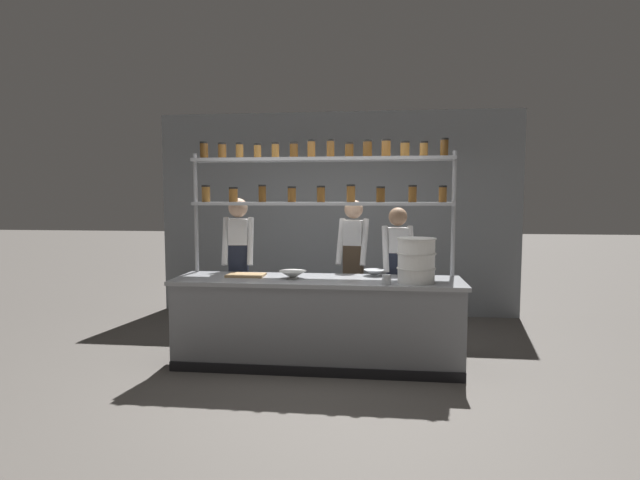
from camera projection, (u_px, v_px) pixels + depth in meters
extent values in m
plane|color=#5B5651|center=(317.00, 364.00, 5.28)|extent=(40.00, 40.00, 0.00)
cube|color=gray|center=(336.00, 214.00, 7.54)|extent=(5.41, 0.12, 3.03)
cube|color=gray|center=(317.00, 324.00, 5.24)|extent=(2.95, 0.72, 0.88)
cube|color=#999BA0|center=(317.00, 281.00, 5.21)|extent=(3.01, 0.76, 0.04)
cube|color=black|center=(313.00, 372.00, 4.92)|extent=(2.95, 0.03, 0.10)
cylinder|color=#999BA0|center=(197.00, 254.00, 5.68)|extent=(0.04, 0.04, 2.26)
cylinder|color=#999BA0|center=(452.00, 257.00, 5.35)|extent=(0.04, 0.04, 2.26)
cube|color=#999BA0|center=(321.00, 204.00, 5.46)|extent=(2.85, 0.28, 0.04)
cylinder|color=brown|center=(206.00, 194.00, 5.60)|extent=(0.09, 0.09, 0.17)
cylinder|color=black|center=(206.00, 186.00, 5.60)|extent=(0.10, 0.10, 0.02)
cylinder|color=brown|center=(233.00, 195.00, 5.57)|extent=(0.10, 0.10, 0.15)
cylinder|color=black|center=(233.00, 188.00, 5.56)|extent=(0.10, 0.10, 0.02)
cylinder|color=#513314|center=(262.00, 194.00, 5.53)|extent=(0.08, 0.08, 0.17)
cylinder|color=black|center=(262.00, 186.00, 5.52)|extent=(0.08, 0.08, 0.02)
cylinder|color=brown|center=(292.00, 195.00, 5.49)|extent=(0.09, 0.09, 0.15)
cylinder|color=black|center=(292.00, 187.00, 5.49)|extent=(0.09, 0.09, 0.02)
cylinder|color=brown|center=(321.00, 195.00, 5.46)|extent=(0.09, 0.09, 0.16)
cylinder|color=black|center=(321.00, 187.00, 5.45)|extent=(0.09, 0.09, 0.02)
cylinder|color=brown|center=(351.00, 194.00, 5.42)|extent=(0.09, 0.09, 0.17)
cylinder|color=black|center=(351.00, 185.00, 5.41)|extent=(0.10, 0.10, 0.02)
cylinder|color=#513314|center=(381.00, 195.00, 5.38)|extent=(0.09, 0.09, 0.15)
cylinder|color=black|center=(381.00, 187.00, 5.37)|extent=(0.10, 0.10, 0.02)
cylinder|color=brown|center=(413.00, 195.00, 5.34)|extent=(0.09, 0.09, 0.16)
cylinder|color=black|center=(413.00, 186.00, 5.33)|extent=(0.09, 0.09, 0.02)
cylinder|color=brown|center=(443.00, 195.00, 5.31)|extent=(0.08, 0.08, 0.16)
cylinder|color=black|center=(443.00, 186.00, 5.30)|extent=(0.09, 0.09, 0.02)
cube|color=#999BA0|center=(321.00, 159.00, 5.42)|extent=(2.85, 0.28, 0.04)
cylinder|color=#513314|center=(204.00, 151.00, 5.57)|extent=(0.09, 0.09, 0.17)
cylinder|color=black|center=(204.00, 143.00, 5.56)|extent=(0.09, 0.09, 0.02)
cylinder|color=brown|center=(222.00, 152.00, 5.54)|extent=(0.09, 0.09, 0.15)
cylinder|color=black|center=(222.00, 144.00, 5.53)|extent=(0.09, 0.09, 0.02)
cylinder|color=brown|center=(240.00, 152.00, 5.52)|extent=(0.08, 0.08, 0.15)
cylinder|color=black|center=(240.00, 144.00, 5.51)|extent=(0.08, 0.08, 0.02)
cylinder|color=brown|center=(258.00, 152.00, 5.50)|extent=(0.08, 0.08, 0.14)
cylinder|color=black|center=(257.00, 144.00, 5.49)|extent=(0.08, 0.08, 0.02)
cylinder|color=brown|center=(275.00, 151.00, 5.47)|extent=(0.08, 0.08, 0.15)
cylinder|color=black|center=(275.00, 143.00, 5.47)|extent=(0.08, 0.08, 0.02)
cylinder|color=#513314|center=(294.00, 151.00, 5.45)|extent=(0.09, 0.09, 0.15)
cylinder|color=black|center=(294.00, 143.00, 5.44)|extent=(0.09, 0.09, 0.02)
cylinder|color=brown|center=(311.00, 150.00, 5.43)|extent=(0.09, 0.09, 0.17)
cylinder|color=black|center=(311.00, 141.00, 5.42)|extent=(0.09, 0.09, 0.02)
cylinder|color=brown|center=(331.00, 149.00, 5.40)|extent=(0.08, 0.08, 0.17)
cylinder|color=black|center=(331.00, 140.00, 5.39)|extent=(0.09, 0.09, 0.02)
cylinder|color=#513314|center=(349.00, 151.00, 5.38)|extent=(0.09, 0.09, 0.14)
cylinder|color=black|center=(349.00, 143.00, 5.37)|extent=(0.09, 0.09, 0.02)
cylinder|color=#513314|center=(367.00, 150.00, 5.36)|extent=(0.10, 0.10, 0.16)
cylinder|color=black|center=(367.00, 141.00, 5.35)|extent=(0.10, 0.10, 0.02)
cylinder|color=brown|center=(386.00, 149.00, 5.33)|extent=(0.10, 0.10, 0.17)
cylinder|color=black|center=(386.00, 140.00, 5.33)|extent=(0.10, 0.10, 0.02)
cylinder|color=brown|center=(405.00, 150.00, 5.31)|extent=(0.10, 0.10, 0.15)
cylinder|color=black|center=(405.00, 142.00, 5.31)|extent=(0.10, 0.10, 0.02)
cylinder|color=brown|center=(424.00, 150.00, 5.29)|extent=(0.09, 0.09, 0.14)
cylinder|color=black|center=(424.00, 142.00, 5.28)|extent=(0.09, 0.09, 0.02)
cylinder|color=#513314|center=(444.00, 148.00, 5.26)|extent=(0.08, 0.08, 0.17)
cylinder|color=black|center=(444.00, 139.00, 5.26)|extent=(0.09, 0.09, 0.02)
cylinder|color=black|center=(233.00, 311.00, 5.91)|extent=(0.11, 0.11, 0.85)
cylinder|color=black|center=(246.00, 311.00, 5.92)|extent=(0.11, 0.11, 0.85)
cube|color=#232838|center=(239.00, 260.00, 5.86)|extent=(0.24, 0.20, 0.37)
cube|color=white|center=(238.00, 232.00, 5.83)|extent=(0.25, 0.21, 0.30)
sphere|color=tan|center=(238.00, 208.00, 5.81)|extent=(0.22, 0.22, 0.22)
cylinder|color=white|center=(225.00, 241.00, 5.78)|extent=(0.11, 0.27, 0.56)
cylinder|color=white|center=(250.00, 241.00, 5.79)|extent=(0.11, 0.27, 0.56)
cylinder|color=black|center=(347.00, 309.00, 6.02)|extent=(0.11, 0.11, 0.84)
cylinder|color=black|center=(360.00, 310.00, 5.97)|extent=(0.11, 0.11, 0.84)
cube|color=#473828|center=(353.00, 260.00, 5.94)|extent=(0.25, 0.21, 0.36)
cube|color=white|center=(354.00, 233.00, 5.92)|extent=(0.25, 0.22, 0.30)
sphere|color=tan|center=(354.00, 209.00, 5.89)|extent=(0.22, 0.22, 0.22)
cylinder|color=white|center=(340.00, 241.00, 5.91)|extent=(0.11, 0.26, 0.55)
cylinder|color=white|center=(364.00, 242.00, 5.83)|extent=(0.11, 0.26, 0.55)
cylinder|color=black|center=(390.00, 316.00, 5.74)|extent=(0.11, 0.11, 0.80)
cylinder|color=black|center=(403.00, 316.00, 5.75)|extent=(0.11, 0.11, 0.80)
cube|color=#232838|center=(397.00, 267.00, 5.70)|extent=(0.24, 0.20, 0.34)
cube|color=white|center=(398.00, 240.00, 5.67)|extent=(0.24, 0.21, 0.28)
sphere|color=#A37A5B|center=(398.00, 217.00, 5.65)|extent=(0.21, 0.21, 0.21)
cylinder|color=white|center=(385.00, 249.00, 5.62)|extent=(0.10, 0.25, 0.52)
cylinder|color=white|center=(411.00, 249.00, 5.62)|extent=(0.10, 0.25, 0.52)
cylinder|color=white|center=(416.00, 276.00, 4.97)|extent=(0.37, 0.37, 0.14)
cylinder|color=silver|center=(416.00, 268.00, 4.96)|extent=(0.39, 0.39, 0.01)
cylinder|color=white|center=(416.00, 261.00, 4.96)|extent=(0.37, 0.37, 0.14)
cylinder|color=silver|center=(416.00, 253.00, 4.95)|extent=(0.39, 0.39, 0.01)
cylinder|color=white|center=(417.00, 246.00, 4.94)|extent=(0.37, 0.37, 0.14)
cylinder|color=silver|center=(417.00, 239.00, 4.94)|extent=(0.39, 0.39, 0.01)
cube|color=#A88456|center=(246.00, 275.00, 5.37)|extent=(0.40, 0.26, 0.02)
cylinder|color=silver|center=(293.00, 278.00, 5.21)|extent=(0.13, 0.13, 0.01)
cone|color=silver|center=(293.00, 275.00, 5.21)|extent=(0.29, 0.29, 0.08)
cylinder|color=silver|center=(375.00, 275.00, 5.40)|extent=(0.11, 0.11, 0.01)
cone|color=silver|center=(375.00, 273.00, 5.40)|extent=(0.24, 0.24, 0.07)
cylinder|color=#B2B7BC|center=(387.00, 280.00, 4.84)|extent=(0.08, 0.08, 0.10)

